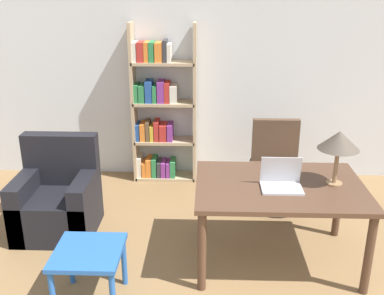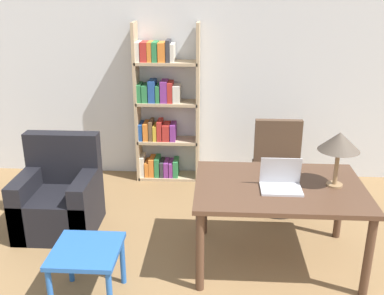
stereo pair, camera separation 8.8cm
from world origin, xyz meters
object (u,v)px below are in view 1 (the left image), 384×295
Objects in this scene: laptop at (281,181)px; bookshelf at (159,111)px; office_chair at (276,168)px; armchair at (58,202)px; desk at (279,194)px; side_table_blue at (89,259)px; table_lamp at (339,141)px.

bookshelf is at bearing 123.49° from laptop.
office_chair is 2.32m from armchair.
armchair reaches higher than desk.
armchair is at bearing 118.69° from side_table_blue.
bookshelf reaches higher than desk.
desk is 1.11m from office_chair.
table_lamp is at bearing 10.62° from laptop.
office_chair is 1.82× the size of side_table_blue.
armchair is at bearing -123.78° from bookshelf.
bookshelf reaches higher than armchair.
office_chair is 1.58m from bookshelf.
desk is 0.16m from laptop.
bookshelf is (0.30, 2.40, 0.49)m from side_table_blue.
side_table_blue is at bearing -61.31° from armchair.
laptop is 0.57m from table_lamp.
side_table_blue is at bearing -97.07° from bookshelf.
table_lamp is at bearing 18.20° from side_table_blue.
table_lamp is 0.24× the size of bookshelf.
table_lamp is 0.50× the size of armchair.
armchair is (-2.23, -0.63, -0.13)m from office_chair.
desk is 4.23× the size of laptop.
laptop is 0.17× the size of bookshelf.
office_chair is 0.49× the size of bookshelf.
laptop is at bearing -169.38° from table_lamp.
bookshelf is (-1.21, 1.77, 0.23)m from desk.
armchair is at bearing 170.59° from table_lamp.
office_chair is at bearing 45.97° from side_table_blue.
side_table_blue is 2.46m from bookshelf.
side_table_blue is 0.27× the size of bookshelf.
office_chair is (-0.33, 1.05, -0.69)m from table_lamp.
bookshelf is (-1.35, 0.69, 0.44)m from office_chair.
laptop is 0.72× the size of table_lamp.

